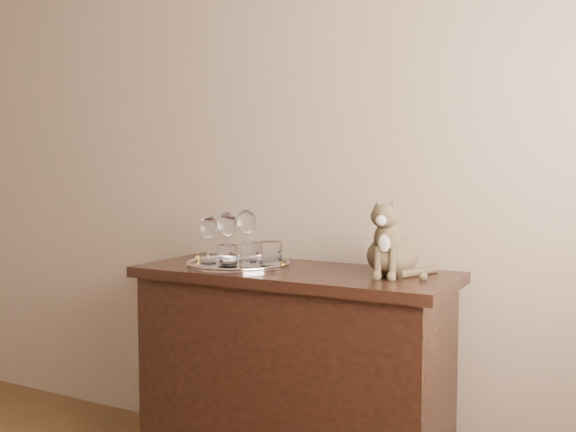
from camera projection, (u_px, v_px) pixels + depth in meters
name	position (u px, v px, depth m)	size (l,w,h in m)	color
wall_back	(210.00, 142.00, 2.93)	(4.00, 0.10, 2.70)	tan
sideboard	(294.00, 380.00, 2.44)	(1.20, 0.50, 0.85)	black
tray	(239.00, 265.00, 2.49)	(0.40, 0.40, 0.01)	silver
wine_glass_a	(228.00, 239.00, 2.59)	(0.07, 0.07, 0.17)	white
wine_glass_b	(247.00, 235.00, 2.59)	(0.08, 0.08, 0.21)	silver
wine_glass_c	(208.00, 239.00, 2.50)	(0.07, 0.07, 0.19)	silver
wine_glass_d	(227.00, 238.00, 2.50)	(0.08, 0.08, 0.20)	silver
tumbler_a	(251.00, 256.00, 2.38)	(0.08, 0.08, 0.09)	white
tumbler_b	(228.00, 256.00, 2.41)	(0.07, 0.07, 0.08)	silver
tumbler_c	(271.00, 254.00, 2.43)	(0.08, 0.08, 0.09)	silver
cat	(393.00, 236.00, 2.27)	(0.28, 0.26, 0.28)	#483C2B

